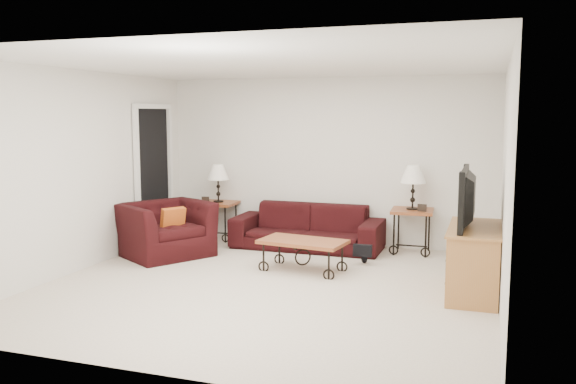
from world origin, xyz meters
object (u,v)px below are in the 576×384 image
Objects in this scene: side_table_left at (219,221)px; television at (475,198)px; armchair at (165,229)px; backpack at (365,245)px; lamp_left at (218,183)px; side_table_right at (412,231)px; sofa at (307,227)px; coffee_table at (303,255)px; tv_stand at (474,261)px; lamp_right at (413,187)px.

side_table_left is 0.53× the size of television.
armchair is 2.35× the size of backpack.
television is (3.87, -1.78, 0.18)m from lamp_left.
side_table_right is 3.05m from lamp_left.
sofa is at bearing -124.10° from television.
armchair is (-2.05, 0.18, 0.17)m from coffee_table.
lamp_left is at bearing 173.39° from backpack.
backpack is (-0.51, -0.80, -0.07)m from side_table_right.
coffee_table is 0.85× the size of tv_stand.
tv_stand is at bearing -24.57° from lamp_left.
television is at bearing 180.00° from tv_stand.
lamp_right is at bearing -153.87° from television.
tv_stand is 2.55× the size of backpack.
lamp_left is at bearing -114.68° from television.
side_table_right is 0.59× the size of coffee_table.
lamp_left is 4.30m from tv_stand.
armchair is 1.03× the size of television.
television is at bearing -24.68° from lamp_left.
television reaches higher than backpack.
side_table_right is 1.99m from tv_stand.
lamp_right is at bearing 116.65° from tv_stand.
sofa is 1.50m from side_table_right.
side_table_right is at bearing -36.99° from armchair.
coffee_table is (1.83, -1.43, -0.10)m from side_table_left.
side_table_left is (-1.51, 0.18, -0.02)m from sofa.
backpack reaches higher than coffee_table.
sofa is 1.16m from backpack.
tv_stand reaches higher than side_table_right.
television is at bearing -34.10° from sofa.
lamp_right is 2.07m from tv_stand.
tv_stand is (3.89, -1.78, -0.51)m from lamp_left.
coffee_table is 2.17× the size of backpack.
armchair is at bearing -159.20° from backpack.
side_table_left is 1.00× the size of lamp_left.
lamp_left is (-2.99, 0.00, 0.57)m from side_table_right.
side_table_right is at bearing 50.92° from coffee_table.
armchair is at bearing -158.67° from lamp_right.
television is at bearing -63.87° from side_table_right.
sofa is at bearing 104.40° from coffee_table.
backpack is (-0.51, -0.80, -0.69)m from lamp_right.
tv_stand is (2.06, -0.34, 0.17)m from coffee_table.
lamp_right is at bearing 68.68° from backpack.
armchair is (-3.21, -1.25, -0.57)m from lamp_right.
armchair is (-0.22, -1.25, 0.08)m from side_table_left.
television is (4.08, -0.52, 0.69)m from armchair.
side_table_left is 1.21× the size of backpack.
armchair reaches higher than side_table_left.
sofa reaches higher than side_table_right.
coffee_table is at bearing -38.10° from side_table_left.
side_table_left is 0.52× the size of armchair.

